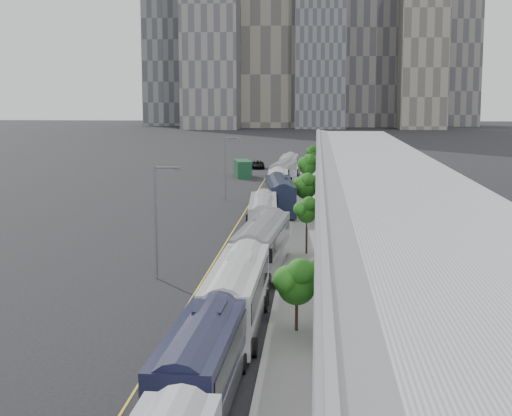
# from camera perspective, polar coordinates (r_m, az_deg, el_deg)

# --- Properties ---
(sidewalk) EXTENTS (10.00, 170.00, 0.12)m
(sidewalk) POSITION_cam_1_polar(r_m,az_deg,el_deg) (67.84, 6.27, -3.22)
(sidewalk) COLOR gray
(sidewalk) RESTS_ON ground
(lane_line) EXTENTS (0.12, 160.00, 0.02)m
(lane_line) POSITION_cam_1_polar(r_m,az_deg,el_deg) (68.31, -2.58, -3.14)
(lane_line) COLOR gold
(lane_line) RESTS_ON ground
(depot) EXTENTS (12.45, 160.40, 7.20)m
(depot) POSITION_cam_1_polar(r_m,az_deg,el_deg) (67.50, 9.70, -0.37)
(depot) COLOR gray
(depot) RESTS_ON ground
(skyline) EXTENTS (145.00, 64.00, 120.00)m
(skyline) POSITION_cam_1_polar(r_m,az_deg,el_deg) (337.84, 2.85, 14.58)
(skyline) COLOR slate
(skyline) RESTS_ON ground
(bus_1) EXTENTS (3.02, 13.40, 3.90)m
(bus_1) POSITION_cam_1_polar(r_m,az_deg,el_deg) (35.48, -3.68, -11.27)
(bus_1) COLOR black
(bus_1) RESTS_ON ground
(bus_2) EXTENTS (3.05, 13.78, 4.02)m
(bus_2) POSITION_cam_1_polar(r_m,az_deg,el_deg) (45.67, -1.38, -6.72)
(bus_2) COLOR silver
(bus_2) RESTS_ON ground
(bus_3) EXTENTS (3.73, 13.90, 4.02)m
(bus_3) POSITION_cam_1_polar(r_m,az_deg,el_deg) (60.00, 0.47, -3.09)
(bus_3) COLOR slate
(bus_3) RESTS_ON ground
(bus_4) EXTENTS (3.32, 12.96, 3.75)m
(bus_4) POSITION_cam_1_polar(r_m,az_deg,el_deg) (75.71, 0.52, -0.80)
(bus_4) COLOR #A4A5AE
(bus_4) RESTS_ON ground
(bus_5) EXTENTS (4.22, 14.13, 4.07)m
(bus_5) POSITION_cam_1_polar(r_m,az_deg,el_deg) (89.88, 1.75, 0.71)
(bus_5) COLOR #151B30
(bus_5) RESTS_ON ground
(bus_6) EXTENTS (3.17, 13.01, 3.77)m
(bus_6) POSITION_cam_1_polar(r_m,az_deg,el_deg) (100.68, 1.60, 1.45)
(bus_6) COLOR silver
(bus_6) RESTS_ON ground
(bus_7) EXTENTS (3.66, 12.82, 3.70)m
(bus_7) POSITION_cam_1_polar(r_m,az_deg,el_deg) (117.68, 2.03, 2.42)
(bus_7) COLOR gray
(bus_7) RESTS_ON ground
(bus_8) EXTENTS (2.85, 12.78, 3.72)m
(bus_8) POSITION_cam_1_polar(r_m,az_deg,el_deg) (129.04, 2.39, 2.94)
(bus_8) COLOR #9C9DA5
(bus_8) RESTS_ON ground
(tree_1) EXTENTS (2.24, 2.24, 4.21)m
(tree_1) POSITION_cam_1_polar(r_m,az_deg,el_deg) (44.65, 2.98, -5.25)
(tree_1) COLOR black
(tree_1) RESTS_ON ground
(tree_2) EXTENTS (1.69, 1.69, 4.69)m
(tree_2) POSITION_cam_1_polar(r_m,az_deg,el_deg) (66.16, 3.71, -0.19)
(tree_2) COLOR black
(tree_2) RESTS_ON ground
(tree_3) EXTENTS (2.53, 2.53, 4.65)m
(tree_3) POSITION_cam_1_polar(r_m,az_deg,el_deg) (89.07, 3.63, 1.71)
(tree_3) COLOR black
(tree_3) RESTS_ON ground
(tree_4) EXTENTS (2.60, 2.60, 4.96)m
(tree_4) POSITION_cam_1_polar(r_m,az_deg,el_deg) (113.18, 3.79, 3.24)
(tree_4) COLOR black
(tree_4) RESTS_ON ground
(tree_5) EXTENTS (1.70, 1.70, 4.07)m
(tree_5) POSITION_cam_1_polar(r_m,az_deg,el_deg) (142.86, 4.11, 4.09)
(tree_5) COLOR black
(tree_5) RESTS_ON ground
(street_lamp_near) EXTENTS (2.04, 0.22, 8.37)m
(street_lamp_near) POSITION_cam_1_polar(r_m,az_deg,el_deg) (57.62, -7.11, -0.43)
(street_lamp_near) COLOR #59595E
(street_lamp_near) RESTS_ON ground
(street_lamp_far) EXTENTS (2.04, 0.22, 8.14)m
(street_lamp_far) POSITION_cam_1_polar(r_m,az_deg,el_deg) (100.63, -2.13, 3.25)
(street_lamp_far) COLOR #59595E
(street_lamp_far) RESTS_ON ground
(shipping_container) EXTENTS (3.60, 6.83, 2.76)m
(shipping_container) POSITION_cam_1_polar(r_m,az_deg,el_deg) (129.47, -0.98, 2.88)
(shipping_container) COLOR #113820
(shipping_container) RESTS_ON ground
(suv) EXTENTS (2.90, 5.40, 1.44)m
(suv) POSITION_cam_1_polar(r_m,az_deg,el_deg) (144.43, 0.13, 3.17)
(suv) COLOR black
(suv) RESTS_ON ground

